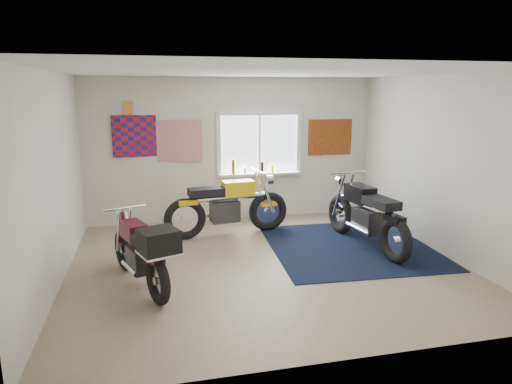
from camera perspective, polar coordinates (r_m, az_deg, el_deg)
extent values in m
plane|color=#9E896B|center=(6.68, 1.19, -9.00)|extent=(5.50, 5.50, 0.00)
plane|color=white|center=(6.21, 1.31, 14.84)|extent=(5.50, 5.50, 0.00)
plane|color=silver|center=(8.72, -2.84, 5.28)|extent=(5.50, 0.00, 5.50)
plane|color=silver|center=(3.99, 10.19, -3.68)|extent=(5.50, 0.00, 5.50)
plane|color=silver|center=(6.23, -24.07, 1.26)|extent=(0.00, 5.00, 5.00)
plane|color=silver|center=(7.47, 22.17, 3.14)|extent=(0.00, 5.00, 5.00)
cube|color=black|center=(7.52, 11.64, -6.69)|extent=(2.65, 2.74, 0.01)
cube|color=white|center=(8.80, 0.39, 6.02)|extent=(1.50, 0.02, 1.10)
cube|color=white|center=(8.74, 0.42, 9.85)|extent=(1.66, 0.06, 0.08)
cube|color=white|center=(8.87, 0.41, 2.22)|extent=(1.66, 0.06, 0.08)
cube|color=white|center=(8.64, -4.72, 5.85)|extent=(0.08, 0.06, 1.10)
cube|color=white|center=(9.00, 5.33, 6.11)|extent=(0.08, 0.06, 1.10)
cube|color=white|center=(8.78, 0.41, 6.01)|extent=(0.04, 0.06, 1.10)
cube|color=white|center=(8.81, 0.50, 2.28)|extent=(1.60, 0.16, 0.04)
cylinder|color=brown|center=(8.67, -2.87, 3.16)|extent=(0.07, 0.07, 0.28)
cylinder|color=silver|center=(8.72, -1.42, 2.70)|extent=(0.06, 0.06, 0.12)
cylinder|color=black|center=(8.79, 0.76, 3.11)|extent=(0.06, 0.06, 0.22)
cylinder|color=yellow|center=(8.85, 2.05, 2.90)|extent=(0.05, 0.05, 0.14)
plane|color=red|center=(8.53, -14.22, 6.78)|extent=(1.00, 0.07, 1.00)
plane|color=red|center=(8.54, -9.80, 6.31)|extent=(0.90, 0.09, 0.90)
cube|color=#BD8636|center=(8.51, -15.77, 10.06)|extent=(0.18, 0.02, 0.24)
cube|color=#A54C14|center=(9.23, 9.25, 6.79)|extent=(0.90, 0.03, 0.70)
torus|color=black|center=(8.14, 1.50, -2.39)|extent=(0.73, 0.23, 0.72)
torus|color=black|center=(7.73, -8.87, -3.36)|extent=(0.73, 0.23, 0.72)
cylinder|color=silver|center=(8.14, 1.50, -2.39)|extent=(0.13, 0.12, 0.12)
cylinder|color=silver|center=(7.73, -8.87, -3.36)|extent=(0.13, 0.12, 0.12)
cylinder|color=silver|center=(7.83, -3.58, -0.69)|extent=(1.35, 0.27, 0.10)
cube|color=#2B2B2D|center=(7.87, -3.93, -2.38)|extent=(0.51, 0.36, 0.36)
cylinder|color=silver|center=(8.05, -4.26, -2.82)|extent=(0.59, 0.15, 0.07)
cube|color=yellow|center=(7.85, -2.25, 0.49)|extent=(0.57, 0.34, 0.26)
cube|color=black|center=(7.70, -6.25, 0.02)|extent=(0.62, 0.37, 0.13)
cube|color=yellow|center=(7.67, -8.55, -1.25)|extent=(0.34, 0.21, 0.09)
cube|color=yellow|center=(8.11, 1.51, -1.52)|extent=(0.32, 0.19, 0.05)
cylinder|color=silver|center=(7.91, 0.24, 2.65)|extent=(0.12, 0.66, 0.04)
cylinder|color=silver|center=(8.02, 1.67, 1.54)|extent=(0.13, 0.18, 0.17)
torus|color=black|center=(8.13, 10.50, -2.73)|extent=(0.23, 0.70, 0.69)
torus|color=black|center=(6.93, 17.03, -5.78)|extent=(0.23, 0.70, 0.69)
cylinder|color=silver|center=(8.13, 10.50, -2.73)|extent=(0.12, 0.13, 0.12)
cylinder|color=silver|center=(6.93, 17.03, -5.78)|extent=(0.12, 0.13, 0.12)
cylinder|color=silver|center=(7.43, 13.63, -1.64)|extent=(0.28, 1.38, 0.10)
cube|color=#2B2B2D|center=(7.45, 13.77, -3.53)|extent=(0.37, 0.53, 0.37)
cylinder|color=silver|center=(7.38, 12.61, -4.49)|extent=(0.15, 0.60, 0.08)
cube|color=black|center=(7.55, 12.86, -0.18)|extent=(0.35, 0.58, 0.26)
cube|color=black|center=(7.10, 15.41, -1.31)|extent=(0.38, 0.63, 0.13)
cube|color=black|center=(6.88, 16.93, -3.15)|extent=(0.22, 0.35, 0.09)
cube|color=black|center=(8.10, 10.54, -1.83)|extent=(0.19, 0.32, 0.05)
cylinder|color=silver|center=(7.80, 11.47, 2.42)|extent=(0.68, 0.13, 0.04)
cylinder|color=silver|center=(8.02, 10.60, 1.45)|extent=(0.19, 0.13, 0.17)
torus|color=black|center=(6.66, -16.16, -6.91)|extent=(0.31, 0.59, 0.59)
torus|color=black|center=(5.53, -12.17, -10.76)|extent=(0.31, 0.59, 0.59)
cylinder|color=silver|center=(6.66, -16.16, -6.91)|extent=(0.12, 0.12, 0.10)
cylinder|color=silver|center=(5.53, -12.17, -10.76)|extent=(0.12, 0.12, 0.10)
cylinder|color=silver|center=(6.00, -14.50, -6.24)|extent=(0.47, 1.10, 0.08)
cube|color=#2B2B2D|center=(6.02, -14.25, -8.16)|extent=(0.38, 0.47, 0.31)
cylinder|color=silver|center=(6.01, -15.53, -9.19)|extent=(0.23, 0.49, 0.06)
cube|color=#400A14|center=(6.11, -15.07, -4.68)|extent=(0.38, 0.51, 0.22)
cube|color=black|center=(5.68, -13.51, -6.10)|extent=(0.41, 0.56, 0.11)
cube|color=#400A14|center=(5.48, -12.46, -8.15)|extent=(0.23, 0.31, 0.07)
cube|color=#400A14|center=(6.62, -16.22, -6.03)|extent=(0.21, 0.28, 0.05)
cylinder|color=silver|center=(6.33, -16.07, -1.92)|extent=(0.54, 0.22, 0.03)
cylinder|color=silver|center=(6.53, -16.47, -2.81)|extent=(0.17, 0.13, 0.15)
cube|color=black|center=(5.27, -12.06, -6.03)|extent=(0.51, 0.50, 0.27)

